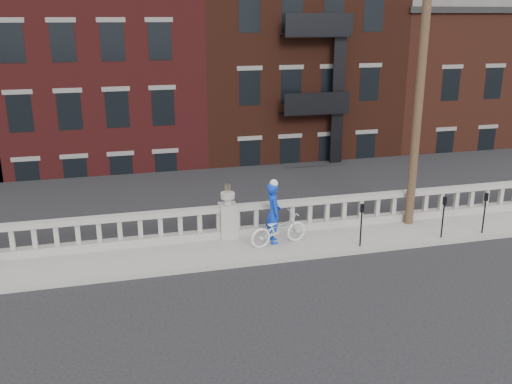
{
  "coord_description": "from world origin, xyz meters",
  "views": [
    {
      "loc": [
        -3.48,
        -12.68,
        6.95
      ],
      "look_at": [
        0.72,
        3.2,
        1.81
      ],
      "focal_mm": 40.0,
      "sensor_mm": 36.0,
      "label": 1
    }
  ],
  "objects": [
    {
      "name": "bicycle",
      "position": [
        1.36,
        2.93,
        0.65
      ],
      "size": [
        1.99,
        1.04,
        0.99
      ],
      "primitive_type": "imported",
      "rotation": [
        0.0,
        0.0,
        1.78
      ],
      "color": "silver",
      "rests_on": "sidewalk"
    },
    {
      "name": "parking_meter_d",
      "position": [
        8.05,
        2.15,
        1.0
      ],
      "size": [
        0.1,
        0.09,
        1.36
      ],
      "color": "black",
      "rests_on": "sidewalk"
    },
    {
      "name": "parking_meter_b",
      "position": [
        3.74,
        2.15,
        1.0
      ],
      "size": [
        0.1,
        0.09,
        1.36
      ],
      "color": "black",
      "rests_on": "sidewalk"
    },
    {
      "name": "lower_level",
      "position": [
        0.56,
        23.04,
        2.63
      ],
      "size": [
        80.0,
        44.0,
        20.8
      ],
      "color": "#605E59",
      "rests_on": "ground"
    },
    {
      "name": "cyclist",
      "position": [
        1.27,
        3.17,
        1.11
      ],
      "size": [
        0.51,
        0.73,
        1.92
      ],
      "primitive_type": "imported",
      "rotation": [
        0.0,
        0.0,
        1.49
      ],
      "color": "#0C33BE",
      "rests_on": "sidewalk"
    },
    {
      "name": "sidewalk",
      "position": [
        0.0,
        3.0,
        0.07
      ],
      "size": [
        32.0,
        2.2,
        0.15
      ],
      "primitive_type": "cube",
      "color": "gray",
      "rests_on": "ground"
    },
    {
      "name": "planter_pedestal",
      "position": [
        0.0,
        3.95,
        0.83
      ],
      "size": [
        0.55,
        0.55,
        1.76
      ],
      "color": "gray",
      "rests_on": "sidewalk"
    },
    {
      "name": "balustrade",
      "position": [
        0.0,
        3.95,
        0.64
      ],
      "size": [
        28.0,
        0.34,
        1.03
      ],
      "color": "gray",
      "rests_on": "sidewalk"
    },
    {
      "name": "parking_meter_c",
      "position": [
        6.55,
        2.15,
        1.0
      ],
      "size": [
        0.1,
        0.09,
        1.36
      ],
      "color": "black",
      "rests_on": "sidewalk"
    },
    {
      "name": "utility_pole",
      "position": [
        6.2,
        3.6,
        5.24
      ],
      "size": [
        1.6,
        0.28,
        10.0
      ],
      "color": "#422D1E",
      "rests_on": "sidewalk"
    },
    {
      "name": "ground",
      "position": [
        0.0,
        0.0,
        0.0
      ],
      "size": [
        120.0,
        120.0,
        0.0
      ],
      "primitive_type": "plane",
      "color": "black",
      "rests_on": "ground"
    }
  ]
}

